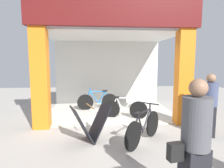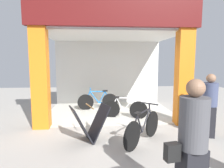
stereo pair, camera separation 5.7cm
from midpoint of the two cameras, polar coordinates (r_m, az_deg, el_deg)
ground_plane at (r=5.73m, az=0.41°, el=-12.45°), size 17.17×17.17×0.00m
shop_facade at (r=6.87m, az=-0.74°, el=7.25°), size 4.79×3.44×3.71m
bicycle_inside_0 at (r=6.34m, az=3.54°, el=-7.40°), size 1.48×0.47×0.83m
bicycle_inside_1 at (r=7.46m, az=-4.54°, el=-5.12°), size 1.58×0.43×0.87m
bicycle_parked_0 at (r=4.55m, az=9.20°, el=-12.95°), size 1.10×1.26×0.90m
sandwich_board_sign at (r=4.62m, az=-6.88°, el=-11.69°), size 1.01×0.83×0.86m
pedestrian_0 at (r=5.35m, az=27.11°, el=-5.46°), size 0.43×0.43×1.59m
pedestrian_1 at (r=2.60m, az=23.11°, el=-16.75°), size 0.57×0.40×1.69m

